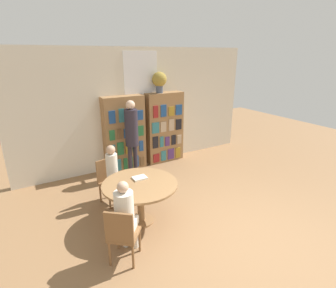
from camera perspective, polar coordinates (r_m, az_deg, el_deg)
ground_plane at (r=4.67m, az=15.61°, el=-19.19°), size 16.00×16.00×0.00m
wall_back at (r=6.88m, az=-5.82°, el=7.84°), size 6.40×0.07×3.00m
bookshelf_left at (r=6.63m, az=-9.47°, el=2.18°), size 1.03×0.34×1.88m
bookshelf_right at (r=7.10m, az=-0.78°, el=3.57°), size 1.03×0.34×1.88m
flower_vase at (r=6.81m, az=-1.90°, el=13.70°), size 0.37×0.37×0.53m
reading_table at (r=4.57m, az=-6.08°, el=-9.74°), size 1.29×1.29×0.76m
chair_near_camera at (r=3.87m, az=-9.95°, el=-18.62°), size 0.56×0.56×0.88m
chair_left_side at (r=5.36m, az=-12.70°, el=-7.40°), size 0.49×0.49×0.88m
seated_reader_left at (r=5.13m, az=-11.71°, el=-6.24°), size 0.29×0.37×1.23m
seated_reader_right at (r=3.89m, az=-9.26°, el=-14.73°), size 0.41×0.42×1.21m
librarian_standing at (r=6.12m, az=-7.94°, el=2.84°), size 0.31×0.58×1.86m
open_book_on_table at (r=4.66m, az=-6.19°, el=-7.34°), size 0.24×0.18×0.03m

